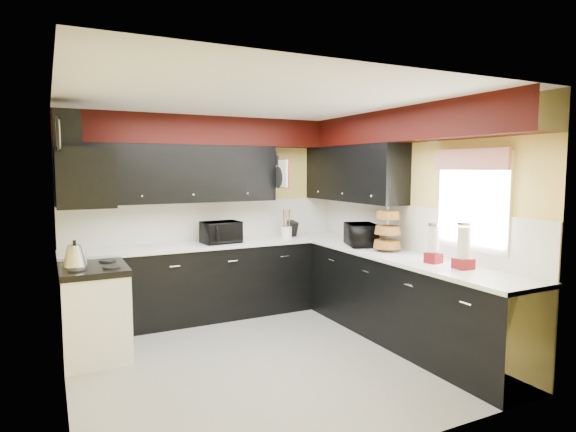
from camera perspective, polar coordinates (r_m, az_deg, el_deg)
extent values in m
plane|color=gray|center=(4.98, -2.66, -16.37)|extent=(3.60, 3.60, 0.00)
cube|color=#E0C666|center=(6.33, -9.36, 0.01)|extent=(3.60, 0.06, 2.50)
cube|color=#E0C666|center=(5.62, 14.27, -0.80)|extent=(0.06, 3.60, 2.50)
cube|color=#E0C666|center=(4.26, -25.47, -3.21)|extent=(0.06, 3.60, 2.50)
cube|color=white|center=(4.66, -2.81, 13.48)|extent=(3.60, 3.60, 0.06)
cube|color=black|center=(6.18, -8.41, -7.64)|extent=(3.60, 0.60, 0.90)
cube|color=black|center=(5.36, 13.73, -9.82)|extent=(0.60, 3.00, 0.90)
cube|color=white|center=(6.09, -8.47, -3.33)|extent=(3.62, 0.64, 0.04)
cube|color=white|center=(5.25, 13.85, -4.88)|extent=(0.64, 3.02, 0.04)
cube|color=white|center=(6.33, -9.33, -0.54)|extent=(3.60, 0.02, 0.50)
cube|color=white|center=(5.62, 14.18, -1.41)|extent=(0.02, 3.60, 0.50)
cube|color=black|center=(6.00, -13.53, 4.88)|extent=(2.60, 0.35, 0.70)
cube|color=black|center=(6.20, 7.69, 5.01)|extent=(0.35, 1.80, 0.70)
cube|color=black|center=(6.15, -9.02, 9.89)|extent=(3.60, 0.36, 0.35)
cube|color=black|center=(5.36, 14.36, 10.41)|extent=(0.36, 3.24, 0.35)
cube|color=white|center=(5.18, -21.90, -10.84)|extent=(0.60, 0.75, 0.86)
cube|color=black|center=(5.08, -22.09, -5.85)|extent=(0.62, 0.77, 0.06)
cube|color=black|center=(4.98, -23.05, 4.22)|extent=(0.50, 0.78, 0.55)
cube|color=black|center=(4.98, -24.75, 8.99)|extent=(0.24, 0.40, 0.40)
cube|color=red|center=(4.90, 20.80, 6.28)|extent=(0.04, 0.88, 0.20)
cube|color=white|center=(6.14, -0.60, 5.06)|extent=(0.03, 0.26, 0.35)
imported|color=black|center=(6.04, -7.91, -1.92)|extent=(0.49, 0.42, 0.27)
imported|color=black|center=(5.83, 8.69, -2.21)|extent=(0.47, 0.56, 0.26)
cylinder|color=white|center=(6.40, -0.18, -1.97)|extent=(0.16, 0.16, 0.15)
cube|color=black|center=(6.56, 0.46, -1.52)|extent=(0.12, 0.15, 0.21)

